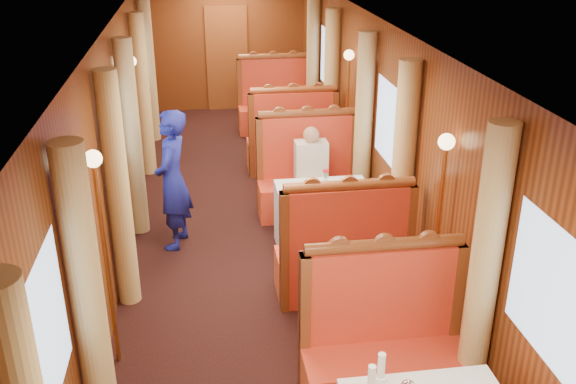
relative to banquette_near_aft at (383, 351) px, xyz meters
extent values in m
cube|color=brown|center=(-0.75, 8.46, 0.58)|extent=(0.80, 0.04, 2.00)
cube|color=#B51417|center=(0.00, -0.06, -0.20)|extent=(1.30, 0.55, 0.45)
cube|color=#B51417|center=(0.00, 0.15, 0.43)|extent=(1.30, 0.12, 0.80)
cylinder|color=brown|center=(0.00, 0.15, 0.87)|extent=(1.23, 0.10, 0.10)
cube|color=white|center=(0.00, 2.49, -0.05)|extent=(1.05, 0.72, 0.75)
cube|color=#B51417|center=(0.00, 1.54, -0.20)|extent=(1.30, 0.55, 0.45)
cube|color=#B51417|center=(0.00, 1.32, 0.43)|extent=(1.30, 0.12, 0.80)
cylinder|color=brown|center=(0.00, 1.32, 0.87)|extent=(1.23, 0.10, 0.10)
cube|color=#B51417|center=(0.00, 3.44, -0.20)|extent=(1.30, 0.55, 0.45)
cube|color=#B51417|center=(0.00, 3.65, 0.43)|extent=(1.30, 0.12, 0.80)
cylinder|color=brown|center=(0.00, 3.65, 0.87)|extent=(1.23, 0.10, 0.10)
cube|color=white|center=(0.00, 5.99, -0.05)|extent=(1.05, 0.72, 0.75)
cube|color=#B51417|center=(0.00, 5.04, -0.20)|extent=(1.30, 0.55, 0.45)
cube|color=#B51417|center=(0.00, 4.82, 0.43)|extent=(1.30, 0.12, 0.80)
cylinder|color=brown|center=(0.00, 4.82, 0.87)|extent=(1.23, 0.10, 0.10)
cube|color=#B51417|center=(0.00, 6.94, -0.20)|extent=(1.30, 0.55, 0.45)
cube|color=#B51417|center=(0.00, 7.15, 0.43)|extent=(1.30, 0.12, 0.80)
cylinder|color=brown|center=(0.00, 7.15, 0.87)|extent=(1.23, 0.10, 0.10)
cylinder|color=white|center=(-0.36, -0.88, 0.50)|extent=(0.05, 0.05, 0.18)
cylinder|color=white|center=(-0.26, -0.77, 0.37)|extent=(0.08, 0.08, 0.08)
cylinder|color=white|center=(-0.26, -0.77, 0.50)|extent=(0.05, 0.05, 0.18)
cylinder|color=silver|center=(0.01, 2.46, 0.40)|extent=(0.06, 0.06, 0.14)
cylinder|color=silver|center=(-0.04, 6.00, 0.40)|extent=(0.06, 0.06, 0.14)
cylinder|color=tan|center=(-2.13, -0.23, 0.75)|extent=(0.22, 0.22, 2.35)
cylinder|color=tan|center=(0.63, -0.23, 0.75)|extent=(0.22, 0.22, 2.35)
cylinder|color=tan|center=(-2.13, 1.71, 0.75)|extent=(0.22, 0.22, 2.35)
cylinder|color=tan|center=(-2.13, 3.27, 0.75)|extent=(0.22, 0.22, 2.35)
cylinder|color=tan|center=(0.63, 1.71, 0.75)|extent=(0.22, 0.22, 2.35)
cylinder|color=tan|center=(0.63, 3.27, 0.75)|extent=(0.22, 0.22, 2.35)
cylinder|color=tan|center=(-2.13, 5.21, 0.75)|extent=(0.22, 0.22, 2.35)
cylinder|color=tan|center=(-2.13, 6.77, 0.75)|extent=(0.22, 0.22, 2.35)
cylinder|color=tan|center=(0.63, 5.21, 0.75)|extent=(0.22, 0.22, 2.35)
cylinder|color=tan|center=(0.63, 6.77, 0.75)|extent=(0.22, 0.22, 2.35)
cylinder|color=#BF8C3F|center=(-2.15, 0.74, 0.50)|extent=(0.04, 0.04, 1.85)
sphere|color=#FFD18C|center=(-2.15, 0.74, 1.46)|extent=(0.14, 0.14, 0.14)
cylinder|color=#BF8C3F|center=(0.65, 0.74, 0.50)|extent=(0.04, 0.04, 1.85)
sphere|color=#FFD18C|center=(0.65, 0.74, 1.46)|extent=(0.14, 0.14, 0.14)
cylinder|color=#BF8C3F|center=(-2.15, 4.24, 0.50)|extent=(0.04, 0.04, 1.85)
sphere|color=#FFD18C|center=(-2.15, 4.24, 1.46)|extent=(0.14, 0.14, 0.14)
cylinder|color=#BF8C3F|center=(0.65, 4.24, 0.50)|extent=(0.04, 0.04, 1.85)
sphere|color=#FFD18C|center=(0.65, 4.24, 1.46)|extent=(0.14, 0.14, 0.14)
imported|color=navy|center=(-1.68, 2.83, 0.39)|extent=(0.52, 0.67, 1.63)
cube|color=beige|center=(0.00, 3.33, 0.33)|extent=(0.40, 0.24, 0.55)
sphere|color=tan|center=(0.00, 3.33, 0.69)|extent=(0.20, 0.20, 0.20)
cube|color=beige|center=(0.00, 3.16, 0.10)|extent=(0.36, 0.30, 0.14)
camera|label=1|loc=(-1.33, -3.98, 3.17)|focal=40.00mm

